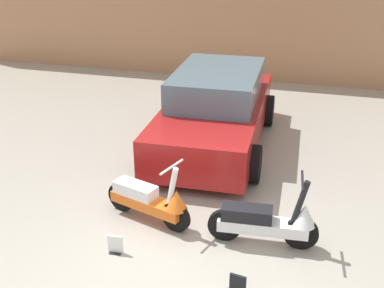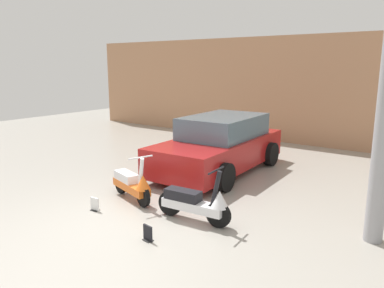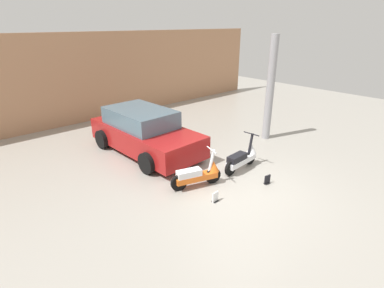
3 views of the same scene
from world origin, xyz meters
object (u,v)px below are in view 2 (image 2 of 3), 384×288
Objects in this scene: placard_near_left_scooter at (95,205)px; placard_near_right_scooter at (148,234)px; scooter_front_left at (132,184)px; scooter_front_right at (196,202)px; car_rear_left at (220,145)px.

placard_near_right_scooter is at bearing -11.15° from placard_near_left_scooter.
scooter_front_right reaches higher than scooter_front_left.
placard_near_right_scooter is at bearing 14.39° from car_rear_left.
scooter_front_right is 0.34× the size of car_rear_left.
scooter_front_right is 1.11m from placard_near_right_scooter.
scooter_front_right is (1.70, -0.11, 0.01)m from scooter_front_left.
scooter_front_left is at bearing 171.68° from scooter_front_right.
scooter_front_left is 0.32× the size of car_rear_left.
placard_near_left_scooter is at bearing -86.14° from scooter_front_left.
placard_near_left_scooter is (-0.47, -3.81, -0.58)m from car_rear_left.
placard_near_right_scooter is at bearing -105.35° from scooter_front_right.
car_rear_left is at bearing 106.60° from placard_near_right_scooter.
car_rear_left is 16.74× the size of placard_near_right_scooter.
car_rear_left reaches higher than placard_near_left_scooter.
placard_near_left_scooter is at bearing -163.79° from scooter_front_right.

